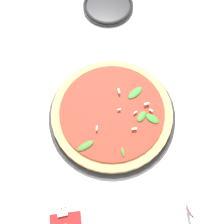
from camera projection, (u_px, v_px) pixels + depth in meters
name	position (u px, v px, depth m)	size (l,w,h in m)	color
ground_plane	(121.00, 104.00, 0.86)	(6.00, 6.00, 0.00)	silver
pizza_arugula_main	(112.00, 114.00, 0.83)	(0.34, 0.34, 0.05)	black
wine_glass	(201.00, 205.00, 0.63)	(0.08, 0.08, 0.18)	white
side_plate_white	(108.00, 6.00, 0.99)	(0.16, 0.16, 0.02)	black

